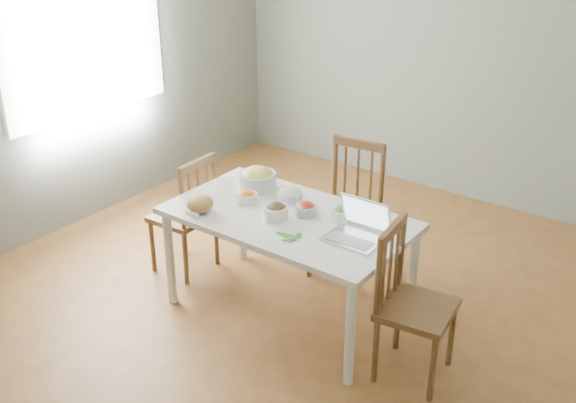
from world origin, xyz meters
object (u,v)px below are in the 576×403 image
Objects in this scene: chair_right at (418,306)px; laptop at (353,223)px; dining_table at (288,265)px; chair_left at (183,213)px; bread_boule at (200,204)px; chair_far at (345,213)px; bowl_squash at (257,178)px.

laptop is at bearing 77.96° from chair_right.
dining_table is 0.99m from chair_left.
bread_boule is 0.52× the size of laptop.
chair_right is at bearing -4.29° from dining_table.
chair_left is 1.54m from laptop.
chair_far is at bearing 44.66° from chair_right.
bowl_squash reaches higher than bread_boule.
chair_left is 0.67m from bread_boule.
chair_left reaches higher than dining_table.
laptop is (0.51, -0.04, 0.48)m from dining_table.
laptop is (0.49, -0.70, 0.35)m from chair_far.
chair_left is at bearing -159.91° from bowl_squash.
chair_far is 1.09× the size of chair_left.
chair_far is 0.70m from bowl_squash.
chair_far is at bearing 61.64° from bread_boule.
chair_far is 2.99× the size of laptop.
laptop is at bearing 14.11° from bread_boule.
bread_boule is (-1.47, -0.22, 0.31)m from chair_right.
chair_right is at bearing 8.40° from bread_boule.
chair_right is (0.98, -0.07, 0.11)m from dining_table.
chair_right is (1.96, -0.09, 0.02)m from chair_left.
dining_table is 0.99m from chair_right.
chair_left is (-0.98, 0.02, 0.09)m from dining_table.
chair_left is at bearing 179.10° from dining_table.
dining_table is at bearing 77.92° from chair_right.
laptop reaches higher than chair_left.
laptop is (1.49, -0.05, 0.39)m from chair_left.
laptop is at bearing -15.27° from bowl_squash.
chair_left reaches higher than bread_boule.
dining_table is at bearing 30.54° from bread_boule.
chair_right is at bearing -43.09° from chair_far.
bowl_squash is 0.97m from laptop.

